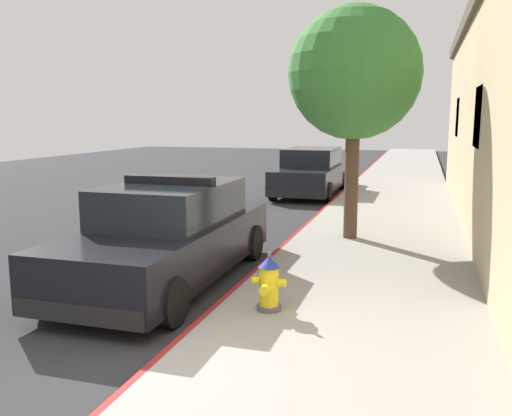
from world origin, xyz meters
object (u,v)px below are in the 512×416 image
at_px(parked_car_silver_ahead, 311,172).
at_px(fire_hydrant, 269,284).
at_px(street_tree, 355,74).
at_px(police_cruiser, 169,236).

distance_m(parked_car_silver_ahead, fire_hydrant, 11.85).
bearing_deg(street_tree, police_cruiser, -125.33).
xyz_separation_m(parked_car_silver_ahead, fire_hydrant, (1.80, -11.71, -0.24)).
bearing_deg(parked_car_silver_ahead, fire_hydrant, -81.24).
relative_size(police_cruiser, parked_car_silver_ahead, 1.00).
distance_m(parked_car_silver_ahead, street_tree, 7.93).
bearing_deg(police_cruiser, parked_car_silver_ahead, 89.10).
bearing_deg(fire_hydrant, street_tree, 84.50).
relative_size(fire_hydrant, street_tree, 0.17).
height_order(police_cruiser, fire_hydrant, police_cruiser).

